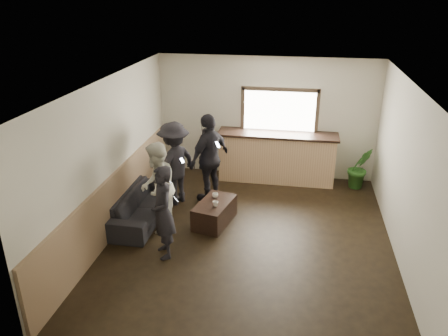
% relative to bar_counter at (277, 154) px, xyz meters
% --- Properties ---
extents(ground, '(5.00, 6.00, 0.01)m').
position_rel_bar_counter_xyz_m(ground, '(-0.30, -2.70, -0.64)').
color(ground, black).
extents(room_shell, '(5.01, 6.01, 2.80)m').
position_rel_bar_counter_xyz_m(room_shell, '(-1.04, -2.70, 0.83)').
color(room_shell, silver).
rests_on(room_shell, ground).
extents(bar_counter, '(2.70, 0.68, 2.13)m').
position_rel_bar_counter_xyz_m(bar_counter, '(0.00, 0.00, 0.00)').
color(bar_counter, tan).
rests_on(bar_counter, ground).
extents(sofa, '(0.79, 2.01, 0.59)m').
position_rel_bar_counter_xyz_m(sofa, '(-2.45, -2.33, -0.35)').
color(sofa, black).
rests_on(sofa, ground).
extents(coffee_table, '(0.75, 1.08, 0.44)m').
position_rel_bar_counter_xyz_m(coffee_table, '(-1.02, -2.24, -0.42)').
color(coffee_table, black).
rests_on(coffee_table, ground).
extents(cup_a, '(0.13, 0.13, 0.09)m').
position_rel_bar_counter_xyz_m(cup_a, '(-1.05, -2.04, -0.16)').
color(cup_a, silver).
rests_on(cup_a, coffee_table).
extents(cup_b, '(0.11, 0.11, 0.10)m').
position_rel_bar_counter_xyz_m(cup_b, '(-0.97, -2.39, -0.15)').
color(cup_b, silver).
rests_on(cup_b, coffee_table).
extents(potted_plant, '(0.63, 0.57, 0.95)m').
position_rel_bar_counter_xyz_m(potted_plant, '(1.85, -0.10, -0.17)').
color(potted_plant, '#2D6623').
rests_on(potted_plant, ground).
extents(person_a, '(0.63, 0.70, 1.61)m').
position_rel_bar_counter_xyz_m(person_a, '(-1.64, -3.44, 0.16)').
color(person_a, black).
rests_on(person_a, ground).
extents(person_b, '(0.78, 0.92, 1.68)m').
position_rel_bar_counter_xyz_m(person_b, '(-2.00, -2.62, 0.20)').
color(person_b, silver).
rests_on(person_b, ground).
extents(person_c, '(1.10, 1.30, 1.74)m').
position_rel_bar_counter_xyz_m(person_c, '(-2.00, -1.51, 0.23)').
color(person_c, black).
rests_on(person_c, ground).
extents(person_d, '(0.93, 1.18, 1.87)m').
position_rel_bar_counter_xyz_m(person_d, '(-1.32, -1.25, 0.30)').
color(person_d, black).
rests_on(person_d, ground).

